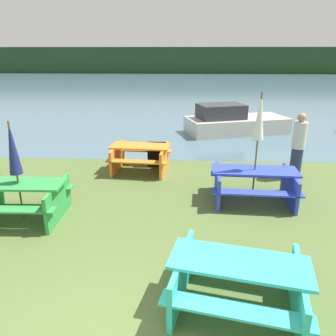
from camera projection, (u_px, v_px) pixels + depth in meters
The scene contains 11 objects.
water at pixel (177, 85), 33.92m from camera, with size 60.00×50.00×0.00m.
far_treeline at pixel (180, 60), 52.07m from camera, with size 80.00×1.60×4.00m.
picnic_table_teal at pixel (238, 279), 4.26m from camera, with size 2.02×1.72×0.72m.
picnic_table_green at pixel (20, 197), 6.63m from camera, with size 1.83×1.42×0.77m.
picnic_table_blue at pixel (254, 182), 7.41m from camera, with size 1.96×1.47×0.75m.
picnic_table_orange at pixel (140, 156), 9.30m from camera, with size 1.75×1.51×0.76m.
umbrella_white at pixel (260, 118), 6.92m from camera, with size 0.24×0.24×2.46m.
umbrella_navy at pixel (13, 149), 6.29m from camera, with size 0.25×0.25×2.02m.
boat at pixel (233, 122), 13.74m from camera, with size 4.49×2.91×1.22m.
person at pixel (298, 146), 8.66m from camera, with size 0.35×0.35×1.76m.
signboard at pixel (157, 154), 9.69m from camera, with size 0.55×0.08×0.75m.
Camera 1 is at (0.79, -2.49, 3.23)m, focal length 35.00 mm.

